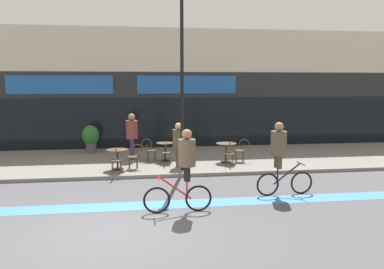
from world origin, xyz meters
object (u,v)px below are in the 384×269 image
cyclist_0 (185,165)px  pedestrian_near_end (132,132)px  bistro_table_2 (226,148)px  cafe_chair_1_side (149,148)px  cafe_chair_0_side (135,155)px  pedestrian_far_end (178,141)px  bistro_table_1 (165,148)px  cafe_chair_2_side (242,149)px  cafe_chair_0_near (116,159)px  cyclist_1 (280,153)px  cafe_chair_2_near (230,152)px  bistro_table_0 (117,155)px  lamp_post (182,70)px  cafe_chair_1_near (166,151)px  planter_pot (91,137)px

cyclist_0 → pedestrian_near_end: 6.40m
bistro_table_2 → cafe_chair_1_side: 3.03m
cafe_chair_0_side → pedestrian_far_end: (1.58, 0.14, 0.45)m
bistro_table_1 → cafe_chair_0_side: size_ratio=0.81×
cafe_chair_2_side → cafe_chair_0_near: bearing=20.6°
cafe_chair_1_side → cyclist_1: 5.92m
bistro_table_2 → cafe_chair_2_near: bearing=-90.4°
cafe_chair_2_near → pedestrian_far_end: pedestrian_far_end is taller
cafe_chair_0_near → cafe_chair_0_side: 0.89m
cafe_chair_2_side → cyclist_0: size_ratio=0.43×
cafe_chair_2_near → pedestrian_near_end: 4.06m
bistro_table_0 → cyclist_1: cyclist_1 is taller
bistro_table_1 → lamp_post: size_ratio=0.12×
cyclist_1 → pedestrian_far_end: size_ratio=1.29×
cafe_chair_0_near → cafe_chair_1_near: size_ratio=1.00×
bistro_table_2 → cafe_chair_2_side: (0.63, -0.01, -0.02)m
bistro_table_1 → planter_pot: 3.88m
lamp_post → cyclist_1: (2.44, -3.01, -2.40)m
bistro_table_2 → planter_pot: (-5.50, 2.79, 0.15)m
cafe_chair_2_side → lamp_post: bearing=29.4°
bistro_table_0 → cafe_chair_2_near: bearing=1.2°
cafe_chair_1_near → cafe_chair_2_side: 2.98m
cafe_chair_0_near → cafe_chair_1_side: size_ratio=1.00×
bistro_table_2 → cafe_chair_0_side: bearing=-168.7°
bistro_table_0 → cafe_chair_0_near: (-0.00, -0.63, -0.00)m
bistro_table_2 → cafe_chair_2_side: bearing=-0.6°
cafe_chair_1_near → cafe_chair_1_side: bearing=46.8°
planter_pot → cyclist_1: bearing=-48.7°
bistro_table_2 → cafe_chair_1_near: 2.36m
bistro_table_2 → cafe_chair_0_near: 4.35m
pedestrian_near_end → pedestrian_far_end: (1.72, -1.63, -0.13)m
cafe_chair_0_near → pedestrian_near_end: pedestrian_near_end is taller
bistro_table_0 → cafe_chair_1_side: size_ratio=0.84×
cafe_chair_0_near → bistro_table_2: bearing=-69.6°
cafe_chair_0_near → cyclist_0: cyclist_0 is taller
cafe_chair_0_side → pedestrian_near_end: pedestrian_near_end is taller
bistro_table_2 → pedestrian_far_end: bearing=-163.8°
bistro_table_2 → lamp_post: 3.68m
cafe_chair_1_side → pedestrian_far_end: 1.59m
cyclist_1 → pedestrian_far_end: cyclist_1 is taller
cafe_chair_0_near → cyclist_0: 4.32m
cafe_chair_2_side → cafe_chair_1_side: bearing=-3.6°
cafe_chair_0_side → cafe_chair_1_side: (0.53, 1.25, 0.00)m
cafe_chair_0_near → pedestrian_near_end: size_ratio=0.49×
cafe_chair_1_side → cafe_chair_2_near: 3.19m
cafe_chair_0_near → cafe_chair_0_side: (0.63, 0.63, 0.00)m
cyclist_1 → pedestrian_far_end: (-2.52, 3.58, -0.14)m
cafe_chair_0_side → pedestrian_far_end: pedestrian_far_end is taller
cafe_chair_2_side → pedestrian_far_end: (-2.55, -0.55, 0.45)m
bistro_table_0 → cafe_chair_2_side: bearing=8.4°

